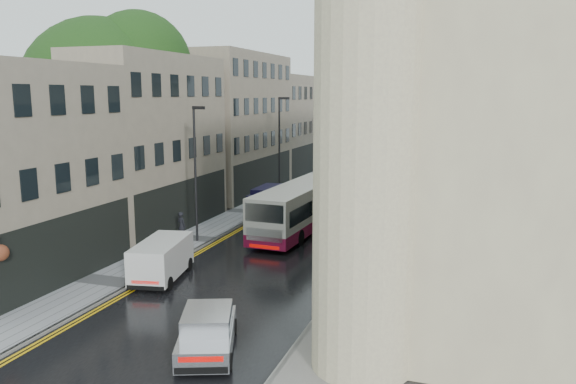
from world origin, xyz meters
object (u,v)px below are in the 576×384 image
Objects in this scene: cream_bus at (263,217)px; silver_hatchback at (177,350)px; white_lorry at (360,183)px; tree_near at (102,122)px; white_van at (132,268)px; pedestrian at (182,226)px; tree_far at (201,123)px; navy_van at (251,205)px; lamp_post_near at (195,175)px; lamp_post_far at (279,149)px.

cream_bus is 15.97m from silver_hatchback.
tree_near is at bearing -136.72° from white_lorry.
pedestrian is (-1.94, 7.91, 0.01)m from white_van.
cream_bus is (10.58, -12.93, -4.69)m from tree_far.
navy_van is 6.66m from lamp_post_near.
pedestrian is at bearing -158.29° from cream_bus.
cream_bus is 2.82× the size of silver_hatchback.
tree_far is 2.95× the size of white_van.
cream_bus is 13.75m from lamp_post_far.
tree_near reaches higher than cream_bus.
lamp_post_near is 14.33m from lamp_post_far.
lamp_post_near is at bearing 94.56° from silver_hatchback.
tree_near is at bearing 9.05° from pedestrian.
tree_near reaches higher than white_van.
pedestrian is at bearing -67.45° from tree_far.
tree_far is 15.03m from white_lorry.
tree_far is at bearing 94.73° from silver_hatchback.
cream_bus is at bearing 63.46° from white_van.
navy_van is at bearing 123.04° from cream_bus.
white_lorry is 20.82m from white_van.
lamp_post_far is (-0.95, 22.46, 3.28)m from white_van.
tree_near is 3.52× the size of silver_hatchback.
lamp_post_far is (0.09, 14.33, 0.22)m from lamp_post_near.
navy_van is at bearing 85.14° from silver_hatchback.
silver_hatchback is at bearing -75.65° from cream_bus.
tree_near is 2.99× the size of navy_van.
silver_hatchback is 0.50× the size of lamp_post_near.
navy_van is 2.70× the size of pedestrian.
lamp_post_far is at bearing -71.62° from pedestrian.
tree_far is 2.68× the size of navy_van.
pedestrian is 0.21× the size of lamp_post_far.
cream_bus is (10.88, 0.07, -5.41)m from tree_near.
tree_near is 13.02m from tree_far.
silver_hatchback is (14.05, -15.56, -6.19)m from tree_near.
white_lorry is at bearing 35.59° from tree_near.
cream_bus is at bearing 80.49° from silver_hatchback.
tree_near is 1.25× the size of cream_bus.
tree_far is 7.24× the size of pedestrian.
cream_bus reaches higher than silver_hatchback.
white_lorry is at bearing -17.44° from lamp_post_far.
tree_far is at bearing 132.17° from cream_bus.
lamp_post_near is at bearing -144.08° from pedestrian.
tree_near reaches higher than pedestrian.
lamp_post_far is (-6.74, 28.63, 3.50)m from silver_hatchback.
silver_hatchback is at bearing -74.07° from lamp_post_far.
white_lorry is 2.12× the size of silver_hatchback.
lamp_post_near is (6.92, -14.27, -2.19)m from tree_far.
cream_bus is 11.00m from white_lorry.
navy_van is (7.90, -8.32, -5.02)m from tree_far.
white_van is (8.25, -9.40, -5.97)m from tree_near.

